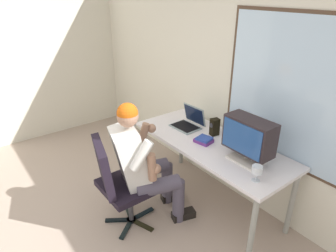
{
  "coord_description": "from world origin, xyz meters",
  "views": [
    {
      "loc": [
        1.66,
        -0.1,
        2.16
      ],
      "look_at": [
        -0.35,
        1.42,
        0.98
      ],
      "focal_mm": 31.71,
      "sensor_mm": 36.0,
      "label": 1
    }
  ],
  "objects_px": {
    "person_seated": "(143,162)",
    "wine_glass": "(257,170)",
    "desk": "(210,148)",
    "laptop": "(189,121)",
    "desk_speaker": "(215,127)",
    "office_chair": "(118,179)",
    "book_stack": "(204,140)",
    "crt_monitor": "(249,137)"
  },
  "relations": [
    {
      "from": "wine_glass",
      "to": "crt_monitor",
      "type": "bearing_deg",
      "value": 143.35
    },
    {
      "from": "person_seated",
      "to": "desk_speaker",
      "type": "height_order",
      "value": "person_seated"
    },
    {
      "from": "wine_glass",
      "to": "person_seated",
      "type": "bearing_deg",
      "value": -151.03
    },
    {
      "from": "laptop",
      "to": "desk_speaker",
      "type": "distance_m",
      "value": 0.33
    },
    {
      "from": "desk",
      "to": "laptop",
      "type": "height_order",
      "value": "laptop"
    },
    {
      "from": "crt_monitor",
      "to": "desk_speaker",
      "type": "bearing_deg",
      "value": 166.07
    },
    {
      "from": "desk",
      "to": "wine_glass",
      "type": "distance_m",
      "value": 0.73
    },
    {
      "from": "laptop",
      "to": "book_stack",
      "type": "xyz_separation_m",
      "value": [
        0.38,
        -0.14,
        -0.03
      ]
    },
    {
      "from": "person_seated",
      "to": "book_stack",
      "type": "relative_size",
      "value": 6.83
    },
    {
      "from": "desk",
      "to": "wine_glass",
      "type": "relative_size",
      "value": 12.7
    },
    {
      "from": "desk_speaker",
      "to": "book_stack",
      "type": "relative_size",
      "value": 0.98
    },
    {
      "from": "crt_monitor",
      "to": "person_seated",
      "type": "bearing_deg",
      "value": -133.45
    },
    {
      "from": "crt_monitor",
      "to": "desk",
      "type": "bearing_deg",
      "value": -179.04
    },
    {
      "from": "crt_monitor",
      "to": "laptop",
      "type": "distance_m",
      "value": 0.87
    },
    {
      "from": "laptop",
      "to": "crt_monitor",
      "type": "bearing_deg",
      "value": -4.32
    },
    {
      "from": "desk",
      "to": "book_stack",
      "type": "relative_size",
      "value": 9.27
    },
    {
      "from": "desk",
      "to": "office_chair",
      "type": "height_order",
      "value": "office_chair"
    },
    {
      "from": "wine_glass",
      "to": "desk_speaker",
      "type": "bearing_deg",
      "value": 157.84
    },
    {
      "from": "desk",
      "to": "crt_monitor",
      "type": "distance_m",
      "value": 0.54
    },
    {
      "from": "person_seated",
      "to": "laptop",
      "type": "bearing_deg",
      "value": 105.08
    },
    {
      "from": "person_seated",
      "to": "desk_speaker",
      "type": "xyz_separation_m",
      "value": [
        0.12,
        0.82,
        0.17
      ]
    },
    {
      "from": "book_stack",
      "to": "desk_speaker",
      "type": "bearing_deg",
      "value": 105.59
    },
    {
      "from": "desk",
      "to": "crt_monitor",
      "type": "relative_size",
      "value": 3.85
    },
    {
      "from": "crt_monitor",
      "to": "office_chair",
      "type": "bearing_deg",
      "value": -127.47
    },
    {
      "from": "office_chair",
      "to": "laptop",
      "type": "xyz_separation_m",
      "value": [
        -0.14,
        0.99,
        0.27
      ]
    },
    {
      "from": "laptop",
      "to": "book_stack",
      "type": "relative_size",
      "value": 1.69
    },
    {
      "from": "person_seated",
      "to": "desk_speaker",
      "type": "distance_m",
      "value": 0.84
    },
    {
      "from": "office_chair",
      "to": "laptop",
      "type": "distance_m",
      "value": 1.04
    },
    {
      "from": "person_seated",
      "to": "wine_glass",
      "type": "xyz_separation_m",
      "value": [
        0.9,
        0.5,
        0.18
      ]
    },
    {
      "from": "desk",
      "to": "wine_glass",
      "type": "xyz_separation_m",
      "value": [
        0.69,
        -0.18,
        0.17
      ]
    },
    {
      "from": "person_seated",
      "to": "wine_glass",
      "type": "distance_m",
      "value": 1.05
    },
    {
      "from": "crt_monitor",
      "to": "wine_glass",
      "type": "xyz_separation_m",
      "value": [
        0.25,
        -0.19,
        -0.14
      ]
    },
    {
      "from": "office_chair",
      "to": "desk_speaker",
      "type": "height_order",
      "value": "office_chair"
    },
    {
      "from": "office_chair",
      "to": "person_seated",
      "type": "height_order",
      "value": "person_seated"
    },
    {
      "from": "desk",
      "to": "desk_speaker",
      "type": "xyz_separation_m",
      "value": [
        -0.09,
        0.14,
        0.16
      ]
    },
    {
      "from": "desk",
      "to": "crt_monitor",
      "type": "bearing_deg",
      "value": 0.96
    },
    {
      "from": "wine_glass",
      "to": "book_stack",
      "type": "distance_m",
      "value": 0.74
    },
    {
      "from": "crt_monitor",
      "to": "desk_speaker",
      "type": "relative_size",
      "value": 2.44
    },
    {
      "from": "office_chair",
      "to": "book_stack",
      "type": "distance_m",
      "value": 0.92
    },
    {
      "from": "crt_monitor",
      "to": "wine_glass",
      "type": "height_order",
      "value": "crt_monitor"
    },
    {
      "from": "person_seated",
      "to": "wine_glass",
      "type": "height_order",
      "value": "person_seated"
    },
    {
      "from": "office_chair",
      "to": "crt_monitor",
      "type": "distance_m",
      "value": 1.25
    }
  ]
}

